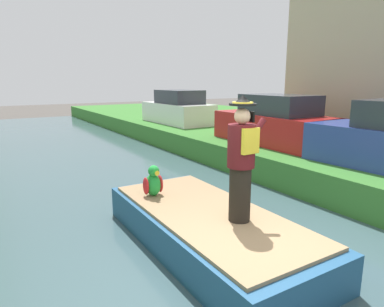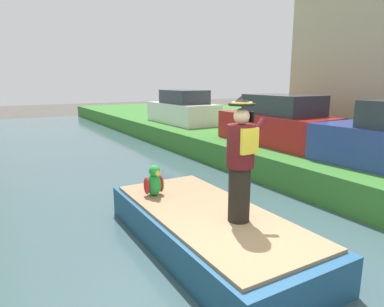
{
  "view_description": "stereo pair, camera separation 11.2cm",
  "coord_description": "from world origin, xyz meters",
  "px_view_note": "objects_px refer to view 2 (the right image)",
  "views": [
    {
      "loc": [
        -2.93,
        -3.04,
        2.75
      ],
      "look_at": [
        -0.12,
        1.45,
        1.61
      ],
      "focal_mm": 31.7,
      "sensor_mm": 36.0,
      "label": 1
    },
    {
      "loc": [
        -2.84,
        -3.1,
        2.75
      ],
      "look_at": [
        -0.12,
        1.45,
        1.61
      ],
      "focal_mm": 31.7,
      "sensor_mm": 36.0,
      "label": 2
    }
  ],
  "objects_px": {
    "person_pirate": "(241,160)",
    "parrot_plush": "(154,182)",
    "parked_car_red": "(278,123)",
    "boat": "(208,229)",
    "parked_car_white": "(182,109)"
  },
  "relations": [
    {
      "from": "boat",
      "to": "person_pirate",
      "type": "bearing_deg",
      "value": -71.04
    },
    {
      "from": "person_pirate",
      "to": "parrot_plush",
      "type": "distance_m",
      "value": 1.92
    },
    {
      "from": "boat",
      "to": "parrot_plush",
      "type": "xyz_separation_m",
      "value": [
        -0.42,
        1.14,
        0.55
      ]
    },
    {
      "from": "parked_car_red",
      "to": "boat",
      "type": "bearing_deg",
      "value": -145.29
    },
    {
      "from": "person_pirate",
      "to": "parrot_plush",
      "type": "height_order",
      "value": "person_pirate"
    },
    {
      "from": "person_pirate",
      "to": "parrot_plush",
      "type": "relative_size",
      "value": 3.25
    },
    {
      "from": "person_pirate",
      "to": "parrot_plush",
      "type": "bearing_deg",
      "value": 93.55
    },
    {
      "from": "boat",
      "to": "parked_car_white",
      "type": "height_order",
      "value": "parked_car_white"
    },
    {
      "from": "boat",
      "to": "parked_car_white",
      "type": "distance_m",
      "value": 10.63
    },
    {
      "from": "parrot_plush",
      "to": "parked_car_white",
      "type": "xyz_separation_m",
      "value": [
        5.23,
        8.28,
        0.51
      ]
    },
    {
      "from": "parrot_plush",
      "to": "parked_car_white",
      "type": "bearing_deg",
      "value": 57.74
    },
    {
      "from": "parrot_plush",
      "to": "parked_car_red",
      "type": "height_order",
      "value": "parked_car_red"
    },
    {
      "from": "parked_car_white",
      "to": "person_pirate",
      "type": "bearing_deg",
      "value": -114.85
    },
    {
      "from": "parrot_plush",
      "to": "parked_car_white",
      "type": "relative_size",
      "value": 0.14
    },
    {
      "from": "parrot_plush",
      "to": "parked_car_white",
      "type": "distance_m",
      "value": 9.81
    }
  ]
}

